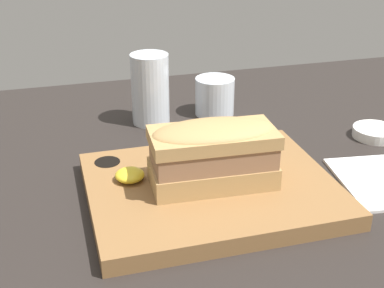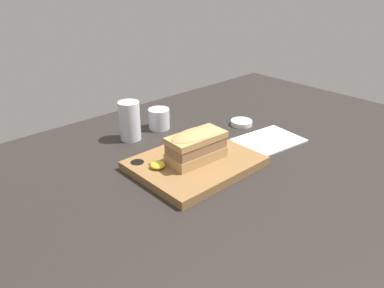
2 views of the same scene
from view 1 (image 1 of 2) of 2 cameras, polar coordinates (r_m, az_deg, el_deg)
name	(u,v)px [view 1 (image 1 of 2)]	position (r cm, az deg, el deg)	size (l,w,h in cm)	color
dining_table	(273,198)	(68.50, 8.67, -5.73)	(148.58, 96.68, 2.00)	#282321
serving_board	(210,189)	(65.63, 1.93, -4.81)	(29.55, 23.80, 2.18)	olive
sandwich	(213,151)	(62.78, 2.26, -0.78)	(15.09, 7.90, 7.93)	tan
mustard_dollop	(130,175)	(65.41, -6.65, -3.30)	(3.59, 3.59, 1.44)	yellow
water_glass	(150,94)	(85.46, -4.46, 5.38)	(6.01, 6.01, 11.30)	silver
wine_glass	(215,98)	(89.34, 2.43, 4.96)	(6.51, 6.51, 6.24)	silver
condiment_dish	(375,132)	(86.03, 18.95, 1.17)	(6.75, 6.75, 1.50)	white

